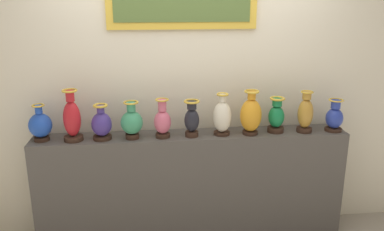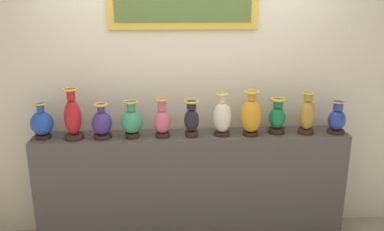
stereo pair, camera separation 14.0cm
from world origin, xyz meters
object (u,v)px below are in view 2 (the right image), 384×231
Objects in this scene: vase_crimson at (73,118)px; vase_jade at (132,121)px; vase_indigo at (102,123)px; vase_sapphire at (42,123)px; vase_ivory at (222,117)px; vase_amber at (251,115)px; vase_emerald at (277,117)px; vase_onyx at (192,119)px; vase_cobalt at (337,119)px; vase_rose at (162,121)px; vase_ochre at (307,115)px.

vase_crimson is 1.35× the size of vase_jade.
vase_sapphire is at bearing 177.34° from vase_indigo.
vase_amber is at bearing -4.07° from vase_ivory.
vase_indigo is 1.51m from vase_emerald.
vase_onyx reaches higher than vase_cobalt.
vase_jade reaches higher than vase_indigo.
vase_ivory is 0.25m from vase_amber.
vase_rose reaches higher than vase_sapphire.
vase_crimson is at bearing -179.52° from vase_ivory.
vase_jade is 0.77m from vase_ivory.
vase_ivory is at bearing 0.28° from vase_indigo.
vase_ivory reaches higher than vase_emerald.
vase_jade reaches higher than vase_sapphire.
vase_crimson is 0.99m from vase_onyx.
vase_rose reaches higher than vase_cobalt.
vase_ochre is (1.51, 0.00, 0.02)m from vase_jade.
vase_ivory is at bearing -0.68° from vase_sapphire.
vase_indigo is 0.78× the size of vase_amber.
vase_rose is (0.26, 0.00, -0.00)m from vase_jade.
vase_ivory is (0.27, 0.02, 0.01)m from vase_onyx.
vase_ochre reaches higher than vase_ivory.
vase_ochre is 0.27m from vase_cobalt.
vase_cobalt is (2.26, -0.00, -0.06)m from vase_crimson.
vase_amber is at bearing 0.12° from vase_onyx.
vase_ochre is (1.00, 0.01, 0.01)m from vase_onyx.
vase_indigo is at bearing 178.99° from vase_rose.
vase_onyx is 1.11× the size of vase_cobalt.
vase_crimson is 1.36× the size of vase_onyx.
vase_indigo is (0.50, -0.02, -0.00)m from vase_sapphire.
vase_ivory is 1.27× the size of vase_cobalt.
vase_rose is 1.06× the size of vase_onyx.
vase_sapphire is 0.75m from vase_jade.
vase_cobalt is (0.52, -0.03, -0.02)m from vase_emerald.
vase_crimson is 0.74m from vase_rose.
vase_emerald reaches higher than vase_cobalt.
vase_ochre is at bearing -0.73° from vase_sapphire.
vase_amber reaches higher than vase_ivory.
vase_amber is (0.25, -0.02, 0.02)m from vase_ivory.
vase_indigo is at bearing -179.19° from vase_emerald.
vase_crimson is 1.38× the size of vase_emerald.
vase_ivory reaches higher than vase_indigo.
vase_onyx is 1.01× the size of vase_emerald.
vase_indigo is 0.90× the size of vase_rose.
vase_jade reaches higher than vase_cobalt.
vase_onyx reaches higher than vase_indigo.
vase_sapphire is 1.02× the size of vase_indigo.
vase_amber is (1.77, -0.04, 0.04)m from vase_sapphire.
vase_onyx reaches higher than vase_emerald.
vase_rose is at bearing -0.27° from vase_crimson.
vase_amber is at bearing -171.91° from vase_emerald.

